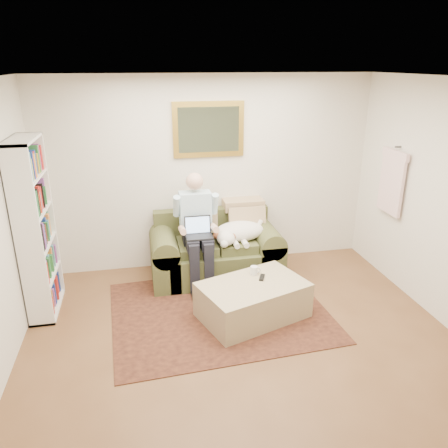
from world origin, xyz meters
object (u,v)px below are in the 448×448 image
object	(u,v)px
seated_man	(198,232)
sleeping_dog	(240,231)
laptop	(198,231)
coffee_mug	(254,270)
sofa	(216,255)
ottoman	(253,300)
bookshelf	(35,229)

from	to	relation	value
seated_man	sleeping_dog	world-z (taller)	seated_man
laptop	coffee_mug	size ratio (longest dim) A/B	3.31
sofa	seated_man	xyz separation A→B (m)	(-0.26, -0.16, 0.42)
sofa	ottoman	distance (m)	1.12
coffee_mug	bookshelf	world-z (taller)	bookshelf
bookshelf	coffee_mug	bearing A→B (deg)	-10.38
seated_man	bookshelf	distance (m)	1.89
ottoman	bookshelf	xyz separation A→B (m)	(-2.32, 0.66, 0.79)
bookshelf	sleeping_dog	bearing A→B (deg)	8.25
seated_man	coffee_mug	bearing A→B (deg)	-52.63
sofa	laptop	xyz separation A→B (m)	(-0.26, -0.22, 0.46)
sofa	sleeping_dog	world-z (taller)	sofa
seated_man	sleeping_dog	xyz separation A→B (m)	(0.56, 0.07, -0.07)
sofa	ottoman	world-z (taller)	sofa
coffee_mug	bookshelf	xyz separation A→B (m)	(-2.39, 0.44, 0.53)
sofa	seated_man	size ratio (longest dim) A/B	1.19
ottoman	bookshelf	world-z (taller)	bookshelf
ottoman	bookshelf	size ratio (longest dim) A/B	0.57
ottoman	bookshelf	bearing A→B (deg)	164.21
sofa	coffee_mug	bearing A→B (deg)	-71.55
coffee_mug	ottoman	bearing A→B (deg)	-106.96
coffee_mug	sofa	bearing A→B (deg)	108.45
bookshelf	ottoman	bearing A→B (deg)	-15.79
sofa	bookshelf	xyz separation A→B (m)	(-2.10, -0.43, 0.71)
ottoman	coffee_mug	world-z (taller)	coffee_mug
sleeping_dog	bookshelf	world-z (taller)	bookshelf
ottoman	bookshelf	distance (m)	2.54
seated_man	bookshelf	xyz separation A→B (m)	(-1.84, -0.28, 0.28)
seated_man	ottoman	bearing A→B (deg)	-62.84
sofa	laptop	size ratio (longest dim) A/B	5.15
sofa	seated_man	distance (m)	0.52
ottoman	coffee_mug	xyz separation A→B (m)	(0.07, 0.22, 0.26)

